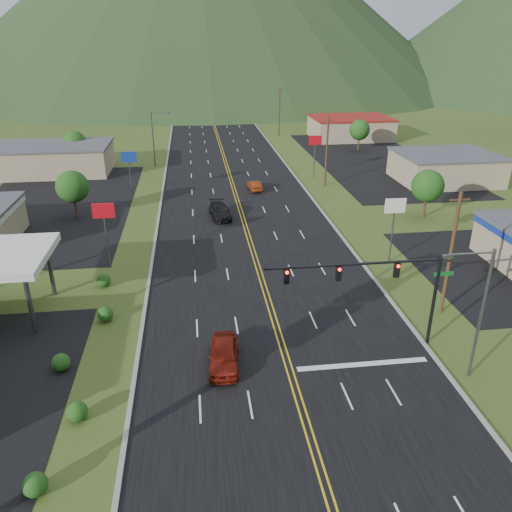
{
  "coord_description": "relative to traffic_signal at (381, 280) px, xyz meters",
  "views": [
    {
      "loc": [
        -5.67,
        -14.63,
        20.4
      ],
      "look_at": [
        -1.13,
        20.82,
        4.5
      ],
      "focal_mm": 35.0,
      "sensor_mm": 36.0,
      "label": 1
    }
  ],
  "objects": [
    {
      "name": "car_red_far",
      "position": [
        -3.57,
        39.9,
        -4.65
      ],
      "size": [
        1.79,
        4.24,
        1.36
      ],
      "primitive_type": "imported",
      "rotation": [
        0.0,
        0.0,
        3.23
      ],
      "color": "maroon",
      "rests_on": "ground"
    },
    {
      "name": "car_dark_mid",
      "position": [
        -9.18,
        28.84,
        -4.54
      ],
      "size": [
        2.83,
        5.67,
        1.58
      ],
      "primitive_type": "imported",
      "rotation": [
        0.0,
        0.0,
        0.11
      ],
      "color": "black",
      "rests_on": "ground"
    },
    {
      "name": "tree_east_a",
      "position": [
        15.52,
        26.0,
        -1.44
      ],
      "size": [
        3.84,
        3.84,
        5.82
      ],
      "color": "#382314",
      "rests_on": "ground"
    },
    {
      "name": "car_red_near",
      "position": [
        -10.75,
        -0.87,
        -4.5
      ],
      "size": [
        2.36,
        5.01,
        1.66
      ],
      "primitive_type": "imported",
      "rotation": [
        0.0,
        0.0,
        -0.08
      ],
      "color": "maroon",
      "rests_on": "ground"
    },
    {
      "name": "utility_pole_c",
      "position": [
        7.02,
        81.0,
        -0.2
      ],
      "size": [
        1.6,
        0.28,
        10.0
      ],
      "color": "#382314",
      "rests_on": "ground"
    },
    {
      "name": "building_east_far",
      "position": [
        21.52,
        76.0,
        -3.07
      ],
      "size": [
        16.4,
        12.4,
        4.5
      ],
      "color": "tan",
      "rests_on": "ground"
    },
    {
      "name": "utility_pole_d",
      "position": [
        7.02,
        121.0,
        -0.2
      ],
      "size": [
        1.6,
        0.28,
        10.0
      ],
      "color": "#382314",
      "rests_on": "ground"
    },
    {
      "name": "tree_west_a",
      "position": [
        -26.48,
        31.0,
        -1.44
      ],
      "size": [
        3.84,
        3.84,
        5.82
      ],
      "color": "#382314",
      "rests_on": "ground"
    },
    {
      "name": "building_west_far",
      "position": [
        -34.48,
        54.0,
        -3.07
      ],
      "size": [
        18.4,
        11.4,
        4.5
      ],
      "color": "tan",
      "rests_on": "ground"
    },
    {
      "name": "utility_pole_a",
      "position": [
        7.02,
        4.0,
        -0.2
      ],
      "size": [
        1.6,
        0.28,
        10.0
      ],
      "color": "#382314",
      "rests_on": "ground"
    },
    {
      "name": "building_east_mid",
      "position": [
        25.52,
        41.0,
        -3.17
      ],
      "size": [
        14.4,
        11.4,
        4.3
      ],
      "color": "tan",
      "rests_on": "ground"
    },
    {
      "name": "tree_east_b",
      "position": [
        19.52,
        64.0,
        -1.44
      ],
      "size": [
        3.84,
        3.84,
        5.82
      ],
      "color": "#382314",
      "rests_on": "ground"
    },
    {
      "name": "pole_sign_west_b",
      "position": [
        -20.48,
        38.0,
        -0.28
      ],
      "size": [
        2.0,
        0.18,
        6.4
      ],
      "color": "#59595E",
      "rests_on": "ground"
    },
    {
      "name": "traffic_signal",
      "position": [
        0.0,
        0.0,
        0.0
      ],
      "size": [
        13.1,
        0.43,
        7.0
      ],
      "color": "black",
      "rests_on": "ground"
    },
    {
      "name": "pole_sign_west_a",
      "position": [
        -20.48,
        16.0,
        -0.28
      ],
      "size": [
        2.0,
        0.18,
        6.4
      ],
      "color": "#59595E",
      "rests_on": "ground"
    },
    {
      "name": "pole_sign_east_b",
      "position": [
        6.52,
        46.0,
        -0.28
      ],
      "size": [
        2.0,
        0.18,
        6.4
      ],
      "color": "#59595E",
      "rests_on": "ground"
    },
    {
      "name": "pole_sign_east_a",
      "position": [
        6.52,
        14.0,
        -0.28
      ],
      "size": [
        2.0,
        0.18,
        6.4
      ],
      "color": "#59595E",
      "rests_on": "ground"
    },
    {
      "name": "streetlight_east",
      "position": [
        4.7,
        -4.0,
        -0.15
      ],
      "size": [
        3.28,
        0.25,
        9.0
      ],
      "color": "#59595E",
      "rests_on": "ground"
    },
    {
      "name": "tree_west_b",
      "position": [
        -31.48,
        58.0,
        -1.44
      ],
      "size": [
        3.84,
        3.84,
        5.82
      ],
      "color": "#382314",
      "rests_on": "ground"
    },
    {
      "name": "streetlight_west",
      "position": [
        -18.16,
        56.0,
        -0.15
      ],
      "size": [
        3.28,
        0.25,
        9.0
      ],
      "color": "#59595E",
      "rests_on": "ground"
    },
    {
      "name": "utility_pole_b",
      "position": [
        7.02,
        41.0,
        -0.2
      ],
      "size": [
        1.6,
        0.28,
        10.0
      ],
      "color": "#382314",
      "rests_on": "ground"
    }
  ]
}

